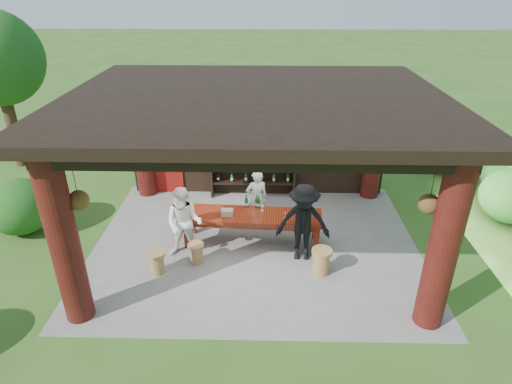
{
  "coord_description": "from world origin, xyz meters",
  "views": [
    {
      "loc": [
        0.2,
        -8.32,
        5.56
      ],
      "look_at": [
        0.0,
        0.4,
        1.15
      ],
      "focal_mm": 30.0,
      "sensor_mm": 36.0,
      "label": 1
    }
  ],
  "objects_px": {
    "wine_shelf": "(253,162)",
    "tasting_table": "(252,219)",
    "stool_near_left": "(196,253)",
    "host": "(257,199)",
    "napkin_basket": "(227,212)",
    "guest_woman": "(184,223)",
    "stool_far_left": "(157,262)",
    "stool_near_right": "(321,261)",
    "guest_man": "(303,223)"
  },
  "relations": [
    {
      "from": "stool_near_left",
      "to": "stool_far_left",
      "type": "height_order",
      "value": "stool_far_left"
    },
    {
      "from": "wine_shelf",
      "to": "tasting_table",
      "type": "bearing_deg",
      "value": -88.78
    },
    {
      "from": "tasting_table",
      "to": "host",
      "type": "relative_size",
      "value": 2.17
    },
    {
      "from": "guest_man",
      "to": "stool_near_left",
      "type": "bearing_deg",
      "value": -171.25
    },
    {
      "from": "napkin_basket",
      "to": "guest_woman",
      "type": "bearing_deg",
      "value": -150.5
    },
    {
      "from": "host",
      "to": "guest_woman",
      "type": "height_order",
      "value": "guest_woman"
    },
    {
      "from": "stool_far_left",
      "to": "host",
      "type": "bearing_deg",
      "value": 44.41
    },
    {
      "from": "tasting_table",
      "to": "guest_man",
      "type": "xyz_separation_m",
      "value": [
        1.11,
        -0.58,
        0.26
      ]
    },
    {
      "from": "guest_woman",
      "to": "stool_near_left",
      "type": "bearing_deg",
      "value": -39.36
    },
    {
      "from": "wine_shelf",
      "to": "napkin_basket",
      "type": "relative_size",
      "value": 9.02
    },
    {
      "from": "stool_near_right",
      "to": "tasting_table",
      "type": "bearing_deg",
      "value": 142.8
    },
    {
      "from": "guest_woman",
      "to": "guest_man",
      "type": "relative_size",
      "value": 0.93
    },
    {
      "from": "stool_near_left",
      "to": "stool_far_left",
      "type": "bearing_deg",
      "value": -153.14
    },
    {
      "from": "tasting_table",
      "to": "guest_woman",
      "type": "distance_m",
      "value": 1.56
    },
    {
      "from": "host",
      "to": "guest_woman",
      "type": "bearing_deg",
      "value": 27.04
    },
    {
      "from": "stool_far_left",
      "to": "host",
      "type": "relative_size",
      "value": 0.34
    },
    {
      "from": "tasting_table",
      "to": "host",
      "type": "distance_m",
      "value": 0.8
    },
    {
      "from": "tasting_table",
      "to": "stool_near_right",
      "type": "relative_size",
      "value": 5.66
    },
    {
      "from": "stool_near_left",
      "to": "stool_far_left",
      "type": "xyz_separation_m",
      "value": [
        -0.76,
        -0.39,
        0.02
      ]
    },
    {
      "from": "guest_man",
      "to": "napkin_basket",
      "type": "xyz_separation_m",
      "value": [
        -1.66,
        0.52,
        -0.07
      ]
    },
    {
      "from": "tasting_table",
      "to": "stool_near_left",
      "type": "relative_size",
      "value": 6.92
    },
    {
      "from": "stool_near_left",
      "to": "tasting_table",
      "type": "bearing_deg",
      "value": 34.47
    },
    {
      "from": "stool_near_left",
      "to": "host",
      "type": "distance_m",
      "value": 2.1
    },
    {
      "from": "stool_near_left",
      "to": "guest_woman",
      "type": "relative_size",
      "value": 0.28
    },
    {
      "from": "wine_shelf",
      "to": "stool_near_right",
      "type": "bearing_deg",
      "value": -66.48
    },
    {
      "from": "stool_near_left",
      "to": "stool_near_right",
      "type": "relative_size",
      "value": 0.82
    },
    {
      "from": "stool_near_left",
      "to": "guest_woman",
      "type": "distance_m",
      "value": 0.68
    },
    {
      "from": "stool_near_left",
      "to": "napkin_basket",
      "type": "relative_size",
      "value": 1.77
    },
    {
      "from": "host",
      "to": "guest_man",
      "type": "bearing_deg",
      "value": 112.24
    },
    {
      "from": "stool_far_left",
      "to": "napkin_basket",
      "type": "bearing_deg",
      "value": 39.46
    },
    {
      "from": "wine_shelf",
      "to": "guest_man",
      "type": "height_order",
      "value": "wine_shelf"
    },
    {
      "from": "wine_shelf",
      "to": "napkin_basket",
      "type": "height_order",
      "value": "wine_shelf"
    },
    {
      "from": "wine_shelf",
      "to": "napkin_basket",
      "type": "bearing_deg",
      "value": -101.74
    },
    {
      "from": "stool_near_left",
      "to": "host",
      "type": "relative_size",
      "value": 0.31
    },
    {
      "from": "host",
      "to": "tasting_table",
      "type": "bearing_deg",
      "value": 69.35
    },
    {
      "from": "host",
      "to": "guest_woman",
      "type": "xyz_separation_m",
      "value": [
        -1.53,
        -1.35,
        0.09
      ]
    },
    {
      "from": "wine_shelf",
      "to": "guest_man",
      "type": "relative_size",
      "value": 1.32
    },
    {
      "from": "stool_near_right",
      "to": "guest_man",
      "type": "height_order",
      "value": "guest_man"
    },
    {
      "from": "stool_near_right",
      "to": "guest_man",
      "type": "distance_m",
      "value": 0.87
    },
    {
      "from": "stool_near_right",
      "to": "napkin_basket",
      "type": "distance_m",
      "value": 2.34
    },
    {
      "from": "guest_woman",
      "to": "tasting_table",
      "type": "bearing_deg",
      "value": 25.91
    },
    {
      "from": "stool_near_left",
      "to": "napkin_basket",
      "type": "xyz_separation_m",
      "value": [
        0.62,
        0.75,
        0.58
      ]
    },
    {
      "from": "guest_man",
      "to": "host",
      "type": "bearing_deg",
      "value": 129.65
    },
    {
      "from": "napkin_basket",
      "to": "tasting_table",
      "type": "bearing_deg",
      "value": 5.71
    },
    {
      "from": "stool_near_right",
      "to": "guest_woman",
      "type": "bearing_deg",
      "value": 169.11
    },
    {
      "from": "napkin_basket",
      "to": "stool_near_right",
      "type": "bearing_deg",
      "value": -27.62
    },
    {
      "from": "stool_far_left",
      "to": "tasting_table",
      "type": "bearing_deg",
      "value": 31.62
    },
    {
      "from": "stool_near_left",
      "to": "guest_woman",
      "type": "height_order",
      "value": "guest_woman"
    },
    {
      "from": "stool_near_left",
      "to": "guest_man",
      "type": "bearing_deg",
      "value": 5.71
    },
    {
      "from": "stool_far_left",
      "to": "napkin_basket",
      "type": "distance_m",
      "value": 1.88
    }
  ]
}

